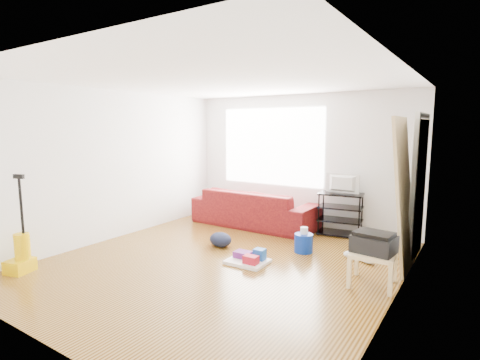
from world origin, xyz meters
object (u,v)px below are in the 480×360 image
Objects in this scene: tv_stand at (340,214)px; side_table at (373,257)px; bucket at (303,252)px; sofa at (255,225)px; vacuum at (21,254)px; backpack at (221,246)px; cleaning_tray at (249,259)px.

tv_stand is 2.13m from side_table.
side_table reaches higher than bucket.
vacuum is (-1.34, -3.69, 0.24)m from sofa.
sofa reaches higher than bucket.
bucket is at bearing 42.04° from backpack.
backpack is (-1.38, -1.67, -0.38)m from tv_stand.
vacuum is at bearing -103.05° from backpack.
sofa is 1.42m from backpack.
tv_stand is at bearing 73.68° from cleaning_tray.
tv_stand is 2.17m from cleaning_tray.
cleaning_tray is 3.01m from vacuum.
tv_stand is 1.43× the size of cleaning_tray.
backpack is (-0.77, 0.38, -0.06)m from cleaning_tray.
backpack is at bearing 98.56° from sofa.
sofa is 4.44× the size of side_table.
side_table is at bearing 11.60° from vacuum.
bucket is 0.96m from cleaning_tray.
bucket is at bearing -105.74° from tv_stand.
vacuum is at bearing -152.08° from side_table.
bucket is 0.50× the size of cleaning_tray.
cleaning_tray is at bearing -114.65° from tv_stand.
side_table reaches higher than cleaning_tray.
vacuum is at bearing -134.79° from tv_stand.
side_table is 2.43m from backpack.
tv_stand is at bearing 118.64° from side_table.
side_table is at bearing -69.69° from tv_stand.
vacuum reaches higher than tv_stand.
sofa is 3.02× the size of tv_stand.
backpack is 0.31× the size of vacuum.
bucket is at bearing 146.81° from sofa.
cleaning_tray is at bearing -5.34° from backpack.
tv_stand reaches higher than side_table.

